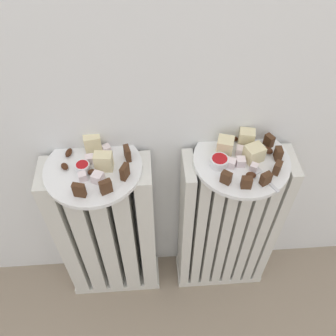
{
  "coord_description": "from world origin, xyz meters",
  "views": [
    {
      "loc": [
        -0.04,
        -0.35,
        1.35
      ],
      "look_at": [
        0.0,
        0.28,
        0.62
      ],
      "focal_mm": 39.43,
      "sensor_mm": 36.0,
      "label": 1
    }
  ],
  "objects_px": {
    "fork": "(264,177)",
    "plate_left": "(93,168)",
    "jam_bowl_left": "(83,167)",
    "radiator_right": "(227,227)",
    "radiator_left": "(109,235)",
    "plate_right": "(241,161)",
    "jam_bowl_right": "(219,161)"
  },
  "relations": [
    {
      "from": "radiator_left",
      "to": "fork",
      "type": "distance_m",
      "value": 0.55
    },
    {
      "from": "jam_bowl_right",
      "to": "plate_left",
      "type": "bearing_deg",
      "value": 177.33
    },
    {
      "from": "jam_bowl_right",
      "to": "fork",
      "type": "distance_m",
      "value": 0.12
    },
    {
      "from": "radiator_left",
      "to": "radiator_right",
      "type": "relative_size",
      "value": 1.0
    },
    {
      "from": "jam_bowl_left",
      "to": "fork",
      "type": "relative_size",
      "value": 0.41
    },
    {
      "from": "radiator_left",
      "to": "fork",
      "type": "bearing_deg",
      "value": -8.73
    },
    {
      "from": "jam_bowl_right",
      "to": "fork",
      "type": "bearing_deg",
      "value": -25.76
    },
    {
      "from": "radiator_left",
      "to": "radiator_right",
      "type": "xyz_separation_m",
      "value": [
        0.39,
        -0.0,
        -0.0
      ]
    },
    {
      "from": "radiator_left",
      "to": "radiator_right",
      "type": "bearing_deg",
      "value": -0.0
    },
    {
      "from": "jam_bowl_left",
      "to": "plate_left",
      "type": "bearing_deg",
      "value": 23.28
    },
    {
      "from": "plate_left",
      "to": "plate_right",
      "type": "distance_m",
      "value": 0.39
    },
    {
      "from": "fork",
      "to": "jam_bowl_left",
      "type": "bearing_deg",
      "value": 172.92
    },
    {
      "from": "plate_left",
      "to": "fork",
      "type": "relative_size",
      "value": 2.84
    },
    {
      "from": "radiator_left",
      "to": "jam_bowl_left",
      "type": "relative_size",
      "value": 17.13
    },
    {
      "from": "radiator_left",
      "to": "radiator_right",
      "type": "distance_m",
      "value": 0.39
    },
    {
      "from": "jam_bowl_left",
      "to": "jam_bowl_right",
      "type": "distance_m",
      "value": 0.35
    },
    {
      "from": "jam_bowl_left",
      "to": "fork",
      "type": "distance_m",
      "value": 0.45
    },
    {
      "from": "fork",
      "to": "plate_left",
      "type": "bearing_deg",
      "value": 171.27
    },
    {
      "from": "jam_bowl_left",
      "to": "jam_bowl_right",
      "type": "height_order",
      "value": "jam_bowl_right"
    },
    {
      "from": "radiator_right",
      "to": "plate_left",
      "type": "relative_size",
      "value": 2.49
    },
    {
      "from": "radiator_right",
      "to": "jam_bowl_right",
      "type": "height_order",
      "value": "jam_bowl_right"
    },
    {
      "from": "plate_right",
      "to": "jam_bowl_right",
      "type": "distance_m",
      "value": 0.07
    },
    {
      "from": "radiator_left",
      "to": "plate_right",
      "type": "height_order",
      "value": "plate_right"
    },
    {
      "from": "plate_left",
      "to": "fork",
      "type": "bearing_deg",
      "value": -8.73
    },
    {
      "from": "radiator_left",
      "to": "fork",
      "type": "height_order",
      "value": "fork"
    },
    {
      "from": "radiator_left",
      "to": "jam_bowl_right",
      "type": "height_order",
      "value": "jam_bowl_right"
    },
    {
      "from": "plate_left",
      "to": "jam_bowl_left",
      "type": "bearing_deg",
      "value": -156.72
    },
    {
      "from": "plate_left",
      "to": "plate_right",
      "type": "height_order",
      "value": "same"
    },
    {
      "from": "radiator_right",
      "to": "plate_left",
      "type": "bearing_deg",
      "value": 180.0
    },
    {
      "from": "plate_right",
      "to": "radiator_left",
      "type": "bearing_deg",
      "value": 180.0
    },
    {
      "from": "radiator_right",
      "to": "plate_right",
      "type": "relative_size",
      "value": 2.49
    },
    {
      "from": "jam_bowl_left",
      "to": "plate_right",
      "type": "bearing_deg",
      "value": 1.37
    }
  ]
}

